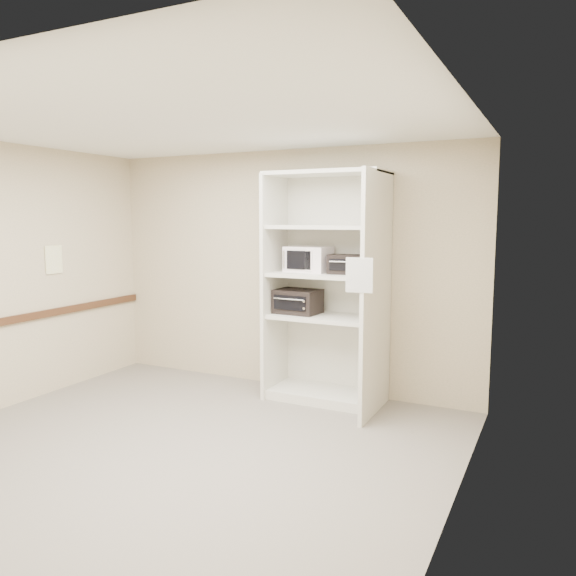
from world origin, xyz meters
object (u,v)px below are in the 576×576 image
at_px(shelving_unit, 330,296).
at_px(microwave, 309,259).
at_px(toaster_oven_upper, 346,264).
at_px(toaster_oven_lower, 298,301).

relative_size(shelving_unit, microwave, 5.35).
height_order(shelving_unit, toaster_oven_upper, shelving_unit).
bearing_deg(shelving_unit, toaster_oven_upper, 6.67).
distance_m(shelving_unit, microwave, 0.47).
xyz_separation_m(microwave, toaster_oven_upper, (0.44, -0.04, -0.04)).
height_order(shelving_unit, microwave, shelving_unit).
bearing_deg(microwave, toaster_oven_upper, -2.73).
xyz_separation_m(shelving_unit, toaster_oven_lower, (-0.37, -0.00, -0.08)).
distance_m(toaster_oven_upper, toaster_oven_lower, 0.68).
distance_m(shelving_unit, toaster_oven_upper, 0.38).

